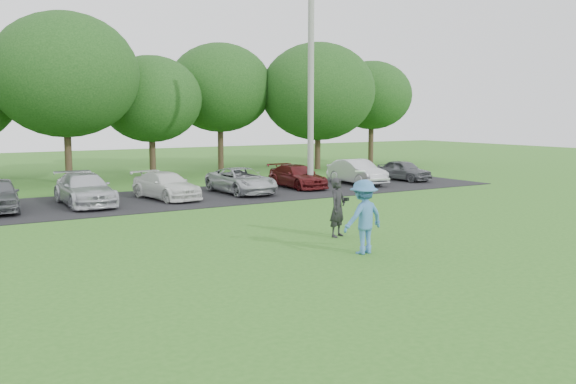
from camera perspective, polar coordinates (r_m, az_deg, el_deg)
name	(u,v)px	position (r m, az deg, el deg)	size (l,w,h in m)	color
ground	(363,259)	(16.03, 6.66, -5.93)	(100.00, 100.00, 0.00)	#30691E
parking_lot	(168,199)	(27.25, -10.61, -0.59)	(32.00, 6.50, 0.03)	black
utility_pole	(311,84)	(29.62, 2.04, 9.57)	(0.28, 0.28, 9.77)	gray
frisbee_player	(363,217)	(16.48, 6.72, -2.20)	(1.30, 0.83, 2.19)	teal
camera_bystander	(338,208)	(18.64, 4.44, -1.38)	(0.74, 0.63, 1.72)	black
parked_cars	(156,185)	(27.05, -11.68, 0.58)	(28.48, 4.57, 1.23)	black
tree_row	(126,88)	(36.75, -14.18, 8.91)	(42.39, 9.85, 8.64)	#38281C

